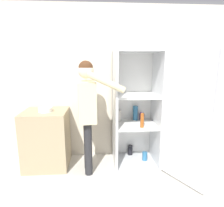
% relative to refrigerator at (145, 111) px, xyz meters
% --- Properties ---
extents(ground_plane, '(12.00, 12.00, 0.00)m').
position_rel_refrigerator_xyz_m(ground_plane, '(-0.42, -0.52, -0.90)').
color(ground_plane, beige).
extents(wall_back, '(7.00, 0.06, 2.55)m').
position_rel_refrigerator_xyz_m(wall_back, '(-0.42, 0.46, 0.38)').
color(wall_back, beige).
rests_on(wall_back, ground_plane).
extents(refrigerator, '(1.07, 1.26, 1.82)m').
position_rel_refrigerator_xyz_m(refrigerator, '(0.00, 0.00, 0.00)').
color(refrigerator, silver).
rests_on(refrigerator, ground_plane).
extents(person, '(0.68, 0.58, 1.67)m').
position_rel_refrigerator_xyz_m(person, '(-0.88, -0.12, 0.16)').
color(person, '#262628').
rests_on(person, ground_plane).
extents(counter, '(0.67, 0.61, 0.90)m').
position_rel_refrigerator_xyz_m(counter, '(-1.54, 0.11, -0.45)').
color(counter, tan).
rests_on(counter, ground_plane).
extents(bowl, '(0.21, 0.21, 0.07)m').
position_rel_refrigerator_xyz_m(bowl, '(-1.52, 0.08, 0.04)').
color(bowl, white).
rests_on(bowl, counter).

